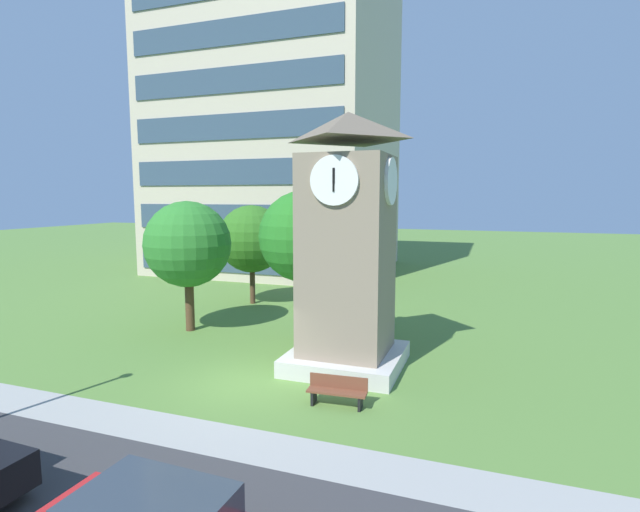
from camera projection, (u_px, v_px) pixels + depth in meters
ground_plane at (245, 382)px, 16.32m from camera, size 160.00×160.00×0.00m
kerb_strip at (179, 431)px, 12.89m from camera, size 120.00×1.60×0.01m
office_building at (279, 120)px, 41.21m from camera, size 17.93×15.86×25.60m
clock_tower at (347, 258)px, 17.34m from camera, size 4.02×4.02×9.19m
park_bench at (337, 391)px, 14.44m from camera, size 1.83×0.60×0.88m
tree_by_building at (188, 245)px, 22.17m from camera, size 3.97×3.97×6.07m
tree_near_tower at (305, 237)px, 20.62m from camera, size 3.94×3.94×6.53m
tree_streetside at (252, 239)px, 27.92m from camera, size 3.91×3.91×5.78m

